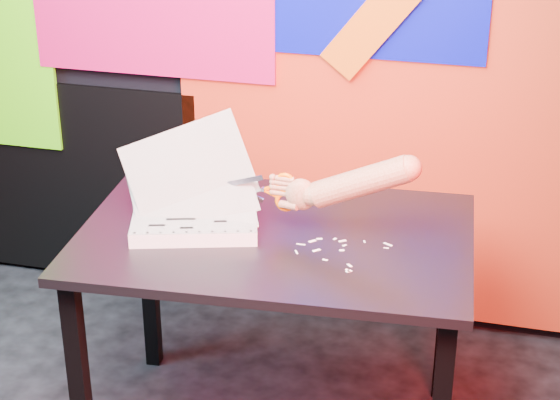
# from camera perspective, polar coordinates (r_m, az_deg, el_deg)

# --- Properties ---
(room) EXTENTS (3.01, 3.01, 2.71)m
(room) POSITION_cam_1_polar(r_m,az_deg,el_deg) (2.15, -16.33, 5.94)
(room) COLOR #28282E
(room) RESTS_ON ground
(backdrop) EXTENTS (2.88, 0.05, 2.08)m
(backdrop) POSITION_cam_1_polar(r_m,az_deg,el_deg) (3.52, -2.82, 7.40)
(backdrop) COLOR red
(backdrop) RESTS_ON ground
(work_table) EXTENTS (1.22, 0.86, 0.75)m
(work_table) POSITION_cam_1_polar(r_m,az_deg,el_deg) (2.83, -0.29, -3.71)
(work_table) COLOR black
(work_table) RESTS_ON ground
(printout_stack) EXTENTS (0.46, 0.37, 0.35)m
(printout_stack) POSITION_cam_1_polar(r_m,az_deg,el_deg) (2.83, -5.22, -1.03)
(printout_stack) COLOR white
(printout_stack) RESTS_ON work_table
(scissors) EXTENTS (0.22, 0.02, 0.12)m
(scissors) POSITION_cam_1_polar(r_m,az_deg,el_deg) (2.75, 0.02, 0.52)
(scissors) COLOR #B1B9D0
(scissors) RESTS_ON printout_stack
(hand_forearm) EXTENTS (0.43, 0.10, 0.21)m
(hand_forearm) POSITION_cam_1_polar(r_m,az_deg,el_deg) (2.68, 4.35, 1.00)
(hand_forearm) COLOR tan
(hand_forearm) RESTS_ON work_table
(paper_clippings) EXTENTS (0.27, 0.21, 0.00)m
(paper_clippings) POSITION_cam_1_polar(r_m,az_deg,el_deg) (2.70, 3.52, -3.05)
(paper_clippings) COLOR white
(paper_clippings) RESTS_ON work_table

